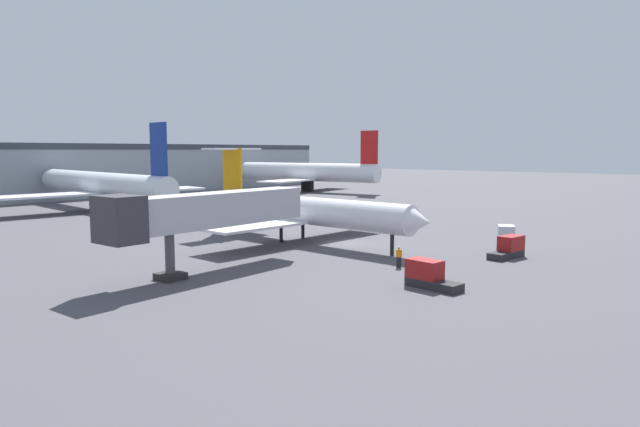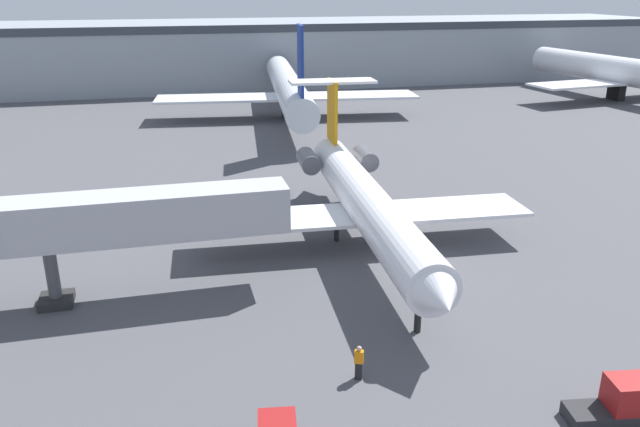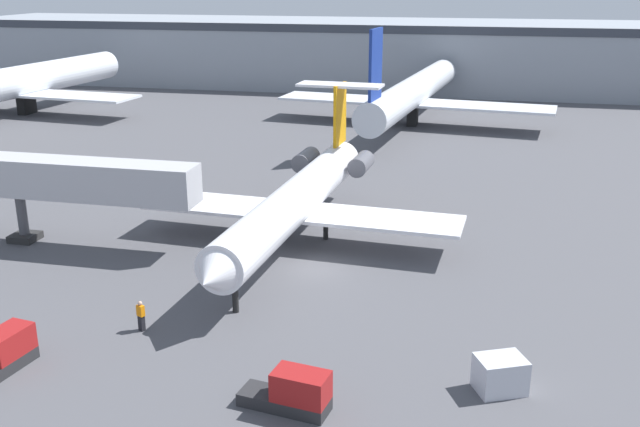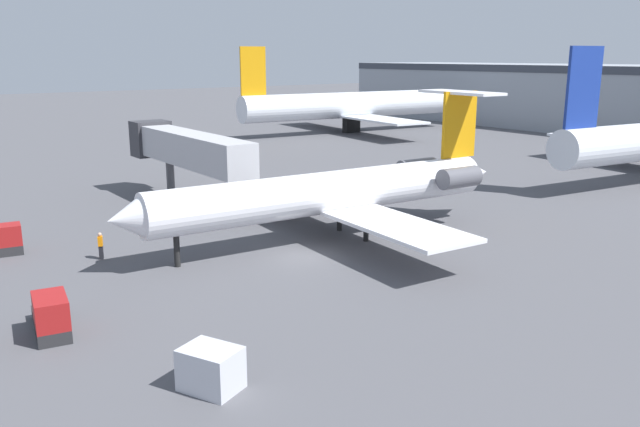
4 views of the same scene
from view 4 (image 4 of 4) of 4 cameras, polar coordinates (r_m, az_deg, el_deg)
name	(u,v)px [view 4 (image 4 of 4)]	position (r m, az deg, el deg)	size (l,w,h in m)	color
ground_plane	(303,256)	(40.66, -1.54, -3.77)	(400.00, 400.00, 0.10)	#4C4C51
regional_jet	(339,190)	(43.64, 1.68, 2.07)	(22.83, 29.60, 9.64)	white
jet_bridge	(183,148)	(55.25, -12.04, 5.70)	(18.27, 3.20, 6.41)	#ADADB2
ground_crew_marshaller	(101,246)	(41.88, -18.80, -2.70)	(0.47, 0.40, 1.69)	black
baggage_tug_trailing	(51,316)	(31.67, -22.68, -8.38)	(4.17, 2.02, 1.90)	#262628
cargo_container_uld	(211,369)	(25.13, -9.62, -13.37)	(2.62, 2.36, 1.64)	silver
parked_airliner_west_end	(351,106)	(105.64, 2.71, 9.49)	(32.86, 38.82, 13.50)	silver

